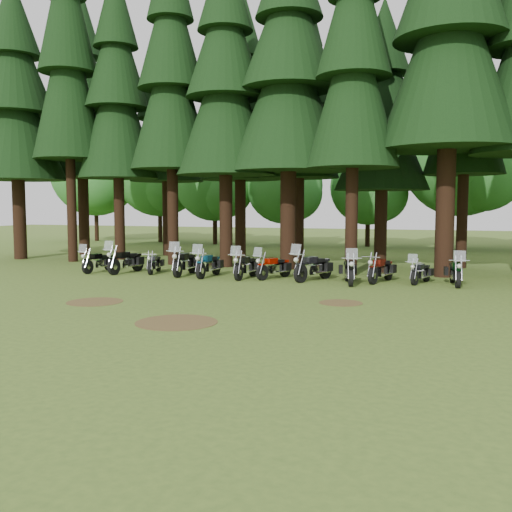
% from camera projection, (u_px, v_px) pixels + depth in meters
% --- Properties ---
extents(ground, '(120.00, 120.00, 0.00)m').
position_uv_depth(ground, '(206.00, 298.00, 19.21)').
color(ground, '#3F581F').
rests_on(ground, ground).
extents(pine_front_0, '(5.49, 5.49, 16.17)m').
position_uv_depth(pine_front_0, '(15.00, 90.00, 32.54)').
color(pine_front_0, black).
rests_on(pine_front_0, ground).
extents(pine_front_1, '(3.92, 3.92, 19.88)m').
position_uv_depth(pine_front_1, '(67.00, 42.00, 30.74)').
color(pine_front_1, black).
rests_on(pine_front_1, ground).
extents(pine_front_2, '(4.32, 4.32, 16.22)m').
position_uv_depth(pine_front_2, '(117.00, 83.00, 30.87)').
color(pine_front_2, black).
rests_on(pine_front_2, ground).
extents(pine_front_3, '(4.32, 4.32, 17.57)m').
position_uv_depth(pine_front_3, '(171.00, 61.00, 29.33)').
color(pine_front_3, black).
rests_on(pine_front_3, ground).
extents(pine_front_4, '(4.95, 4.95, 16.33)m').
position_uv_depth(pine_front_4, '(225.00, 71.00, 28.26)').
color(pine_front_4, black).
rests_on(pine_front_4, ground).
extents(pine_front_5, '(5.81, 5.81, 16.72)m').
position_uv_depth(pine_front_5, '(289.00, 60.00, 27.17)').
color(pine_front_5, black).
rests_on(pine_front_5, ground).
extents(pine_front_6, '(4.15, 4.15, 16.75)m').
position_uv_depth(pine_front_6, '(354.00, 45.00, 24.70)').
color(pine_front_6, black).
rests_on(pine_front_6, ground).
extents(pine_front_7, '(5.98, 5.98, 19.41)m').
position_uv_depth(pine_front_7, '(451.00, 2.00, 23.92)').
color(pine_front_7, black).
rests_on(pine_front_7, ground).
extents(pine_back_0, '(5.00, 5.00, 17.21)m').
position_uv_depth(pine_back_0, '(80.00, 90.00, 35.69)').
color(pine_back_0, black).
rests_on(pine_back_0, ground).
extents(pine_back_1, '(4.52, 4.52, 16.22)m').
position_uv_depth(pine_back_1, '(166.00, 98.00, 34.94)').
color(pine_back_1, black).
rests_on(pine_back_1, ground).
extents(pine_back_2, '(4.85, 4.85, 16.30)m').
position_uv_depth(pine_back_2, '(240.00, 92.00, 33.34)').
color(pine_back_2, black).
rests_on(pine_back_2, ground).
extents(pine_back_3, '(4.35, 4.35, 16.20)m').
position_uv_depth(pine_back_3, '(300.00, 83.00, 30.62)').
color(pine_back_3, black).
rests_on(pine_back_3, ground).
extents(pine_back_4, '(4.94, 4.94, 13.78)m').
position_uv_depth(pine_back_4, '(383.00, 106.00, 29.54)').
color(pine_back_4, black).
rests_on(pine_back_4, ground).
extents(pine_back_5, '(3.94, 3.94, 16.33)m').
position_uv_depth(pine_back_5, '(467.00, 68.00, 27.68)').
color(pine_back_5, black).
rests_on(pine_back_5, ground).
extents(decid_0, '(8.00, 7.78, 10.00)m').
position_uv_depth(decid_0, '(97.00, 174.00, 49.84)').
color(decid_0, black).
rests_on(decid_0, ground).
extents(decid_1, '(7.91, 7.69, 9.88)m').
position_uv_depth(decid_1, '(162.00, 174.00, 48.25)').
color(decid_1, black).
rests_on(decid_1, ground).
extents(decid_2, '(6.72, 6.53, 8.40)m').
position_uv_depth(decid_2, '(217.00, 183.00, 45.53)').
color(decid_2, black).
rests_on(decid_2, ground).
extents(decid_3, '(6.12, 5.95, 7.65)m').
position_uv_depth(decid_3, '(287.00, 188.00, 43.96)').
color(decid_3, black).
rests_on(decid_3, ground).
extents(decid_4, '(5.93, 5.76, 7.41)m').
position_uv_depth(decid_4, '(371.00, 189.00, 42.97)').
color(decid_4, black).
rests_on(decid_4, ground).
extents(decid_5, '(8.45, 8.21, 10.56)m').
position_uv_depth(decid_5, '(467.00, 161.00, 39.96)').
color(decid_5, black).
rests_on(decid_5, ground).
extents(dirt_patch_0, '(1.80, 1.80, 0.01)m').
position_uv_depth(dirt_patch_0, '(95.00, 302.00, 18.35)').
color(dirt_patch_0, '#4C3D1E').
rests_on(dirt_patch_0, ground).
extents(dirt_patch_1, '(1.40, 1.40, 0.01)m').
position_uv_depth(dirt_patch_1, '(341.00, 303.00, 18.16)').
color(dirt_patch_1, '#4C3D1E').
rests_on(dirt_patch_1, ground).
extents(dirt_patch_2, '(2.20, 2.20, 0.01)m').
position_uv_depth(dirt_patch_2, '(177.00, 322.00, 15.13)').
color(dirt_patch_2, '#4C3D1E').
rests_on(dirt_patch_2, ground).
extents(motorcycle_0, '(0.50, 2.21, 1.39)m').
position_uv_depth(motorcycle_0, '(99.00, 262.00, 26.56)').
color(motorcycle_0, black).
rests_on(motorcycle_0, ground).
extents(motorcycle_1, '(0.59, 2.48, 1.56)m').
position_uv_depth(motorcycle_1, '(126.00, 262.00, 26.25)').
color(motorcycle_1, black).
rests_on(motorcycle_1, ground).
extents(motorcycle_2, '(0.64, 1.95, 0.81)m').
position_uv_depth(motorcycle_2, '(154.00, 264.00, 26.23)').
color(motorcycle_2, black).
rests_on(motorcycle_2, ground).
extents(motorcycle_3, '(0.56, 2.52, 1.58)m').
position_uv_depth(motorcycle_3, '(185.00, 264.00, 25.37)').
color(motorcycle_3, black).
rests_on(motorcycle_3, ground).
extents(motorcycle_4, '(0.45, 2.39, 1.51)m').
position_uv_depth(motorcycle_4, '(209.00, 265.00, 24.82)').
color(motorcycle_4, black).
rests_on(motorcycle_4, ground).
extents(motorcycle_5, '(0.44, 2.34, 1.47)m').
position_uv_depth(motorcycle_5, '(246.00, 267.00, 24.25)').
color(motorcycle_5, black).
rests_on(motorcycle_5, ground).
extents(motorcycle_6, '(1.06, 2.17, 1.40)m').
position_uv_depth(motorcycle_6, '(274.00, 268.00, 24.19)').
color(motorcycle_6, black).
rests_on(motorcycle_6, ground).
extents(motorcycle_7, '(1.22, 2.44, 1.58)m').
position_uv_depth(motorcycle_7, '(313.00, 268.00, 23.54)').
color(motorcycle_7, black).
rests_on(motorcycle_7, ground).
extents(motorcycle_8, '(0.92, 2.37, 1.50)m').
position_uv_depth(motorcycle_8, '(349.00, 271.00, 22.60)').
color(motorcycle_8, black).
rests_on(motorcycle_8, ground).
extents(motorcycle_9, '(0.72, 2.29, 0.95)m').
position_uv_depth(motorcycle_9, '(381.00, 270.00, 23.08)').
color(motorcycle_9, black).
rests_on(motorcycle_9, ground).
extents(motorcycle_10, '(0.78, 1.97, 1.25)m').
position_uv_depth(motorcycle_10, '(421.00, 273.00, 22.69)').
color(motorcycle_10, black).
rests_on(motorcycle_10, ground).
extents(motorcycle_11, '(0.60, 2.31, 1.45)m').
position_uv_depth(motorcycle_11, '(455.00, 273.00, 22.14)').
color(motorcycle_11, black).
rests_on(motorcycle_11, ground).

